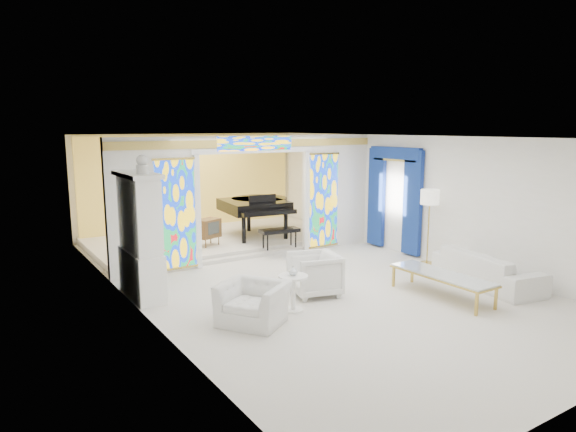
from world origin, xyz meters
TOP-DOWN VIEW (x-y plane):
  - floor at (0.00, 0.00)m, footprint 12.00×12.00m
  - ceiling at (0.00, 0.00)m, footprint 7.00×12.00m
  - wall_back at (0.00, 6.00)m, footprint 7.00×0.02m
  - wall_left at (-3.50, 0.00)m, footprint 0.02×12.00m
  - wall_right at (3.50, 0.00)m, footprint 0.02×12.00m
  - partition_wall at (0.00, 2.00)m, footprint 7.00×0.22m
  - stained_glass_left at (-2.03, 1.89)m, footprint 0.90×0.04m
  - stained_glass_right at (2.03, 1.89)m, footprint 0.90×0.04m
  - stained_glass_transom at (0.00, 1.89)m, footprint 2.00×0.04m
  - alcove_platform at (0.00, 4.10)m, footprint 6.80×3.80m
  - gold_curtain_back at (0.00, 5.88)m, footprint 6.70×0.10m
  - chandelier at (0.20, 4.00)m, footprint 0.48×0.48m
  - blue_drapes at (3.40, 0.70)m, footprint 0.14×1.85m
  - china_cabinet at (-3.22, 0.60)m, footprint 0.56×1.46m
  - armchair_left at (-2.10, -1.71)m, footprint 1.35×1.38m
  - armchair_right at (-0.39, -1.08)m, footprint 1.09×1.08m
  - sofa at (2.95, -2.49)m, footprint 1.36×2.51m
  - side_table at (-1.23, -1.60)m, footprint 0.54×0.54m
  - vase at (-1.23, -1.60)m, footprint 0.20×0.20m
  - coffee_table at (1.54, -2.52)m, footprint 0.67×2.12m
  - floor_lamp at (3.20, -0.67)m, footprint 0.44×0.44m
  - grand_piano at (1.05, 3.70)m, footprint 2.17×3.15m
  - tv_console at (-0.71, 3.17)m, footprint 0.70×0.59m

SIDE VIEW (x-z plane):
  - floor at x=0.00m, z-range 0.00..0.00m
  - alcove_platform at x=0.00m, z-range 0.00..0.18m
  - armchair_left at x=-2.10m, z-range 0.00..0.68m
  - sofa at x=2.95m, z-range 0.00..0.69m
  - armchair_right at x=-0.39m, z-range 0.00..0.82m
  - side_table at x=-1.23m, z-range 0.10..0.75m
  - coffee_table at x=1.54m, z-range 0.20..0.67m
  - tv_console at x=-0.71m, z-range 0.28..0.98m
  - vase at x=-1.23m, z-range 0.65..0.82m
  - grand_piano at x=1.05m, z-range 0.40..1.63m
  - china_cabinet at x=-3.22m, z-range -0.19..2.53m
  - stained_glass_left at x=-2.03m, z-range 0.10..2.50m
  - stained_glass_right at x=2.03m, z-range 0.10..2.50m
  - wall_back at x=0.00m, z-range 0.00..3.00m
  - wall_left at x=-3.50m, z-range 0.00..3.00m
  - wall_right at x=3.50m, z-range 0.00..3.00m
  - gold_curtain_back at x=0.00m, z-range 0.05..2.95m
  - floor_lamp at x=3.20m, z-range 0.62..2.39m
  - blue_drapes at x=3.40m, z-range 0.25..2.90m
  - partition_wall at x=0.00m, z-range 0.15..3.15m
  - chandelier at x=0.20m, z-range 2.40..2.70m
  - stained_glass_transom at x=0.00m, z-range 2.65..2.99m
  - ceiling at x=0.00m, z-range 2.99..3.01m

